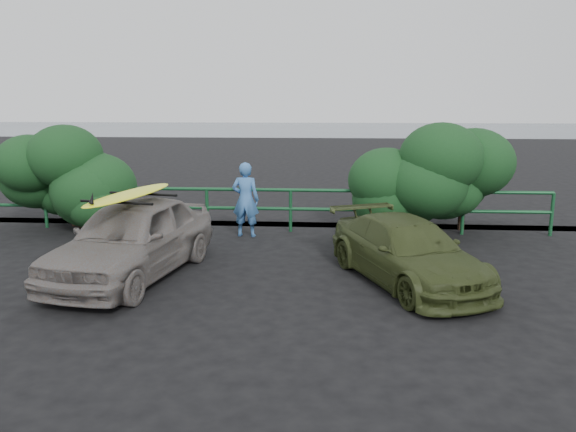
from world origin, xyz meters
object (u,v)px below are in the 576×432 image
at_px(sedan, 132,238).
at_px(olive_vehicle, 407,251).
at_px(surfboard, 130,194).
at_px(guardrail, 249,210).
at_px(man, 246,200).

distance_m(sedan, olive_vehicle, 4.76).
xyz_separation_m(sedan, surfboard, (0.00, 0.00, 0.78)).
xyz_separation_m(guardrail, man, (0.01, -0.52, 0.33)).
height_order(guardrail, man, man).
height_order(olive_vehicle, surfboard, surfboard).
bearing_deg(sedan, man, 74.48).
relative_size(sedan, man, 2.39).
bearing_deg(olive_vehicle, surfboard, 156.95).
xyz_separation_m(guardrail, olive_vehicle, (3.23, -3.65, 0.02)).
distance_m(guardrail, olive_vehicle, 4.88).
relative_size(man, surfboard, 0.63).
distance_m(olive_vehicle, surfboard, 4.85).
bearing_deg(sedan, olive_vehicle, 10.74).
distance_m(olive_vehicle, man, 4.50).
bearing_deg(man, sedan, 69.43).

